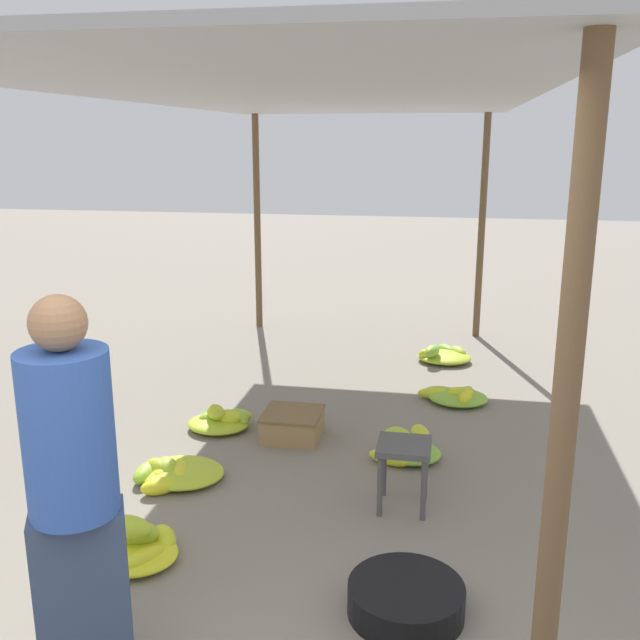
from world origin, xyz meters
The scene contains 14 objects.
canopy_post_front_right centered at (1.35, 0.30, 1.30)m, with size 0.08×0.08×2.60m, color brown.
canopy_post_back_left centered at (-1.35, 6.75, 1.30)m, with size 0.08×0.08×2.60m, color brown.
canopy_post_back_right centered at (1.35, 6.75, 1.30)m, with size 0.08×0.08×2.60m, color brown.
canopy_tarp centered at (0.00, 3.52, 2.62)m, with size 3.10×6.85×0.04m, color #B2B2B7.
vendor_foreground centered at (-0.50, 0.72, 0.90)m, with size 0.49×0.49×1.74m.
stool centered at (0.77, 2.46, 0.35)m, with size 0.34×0.34×0.44m.
basin_black centered at (0.86, 1.39, 0.08)m, with size 0.59×0.59×0.16m.
banana_pile_left_0 centered at (-0.66, 1.58, 0.08)m, with size 0.51×0.52×0.28m.
banana_pile_left_1 centered at (-0.78, 3.48, 0.07)m, with size 0.54×0.46×0.21m.
banana_pile_left_2 centered at (-0.84, 2.55, 0.06)m, with size 0.62×0.62×0.15m.
banana_pile_right_0 centered at (0.98, 5.66, 0.07)m, with size 0.56×0.66×0.21m.
banana_pile_right_1 centered at (1.11, 4.44, 0.06)m, with size 0.63×0.46×0.15m.
banana_pile_right_2 centered at (0.74, 3.17, 0.09)m, with size 0.55×0.45×0.26m.
crate_near centered at (-0.18, 3.42, 0.11)m, with size 0.46×0.46×0.21m.
Camera 1 is at (1.00, -1.74, 2.33)m, focal length 40.00 mm.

